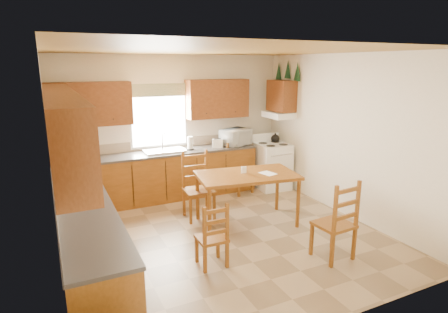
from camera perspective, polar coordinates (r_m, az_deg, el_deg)
name	(u,v)px	position (r m, az deg, el deg)	size (l,w,h in m)	color
floor	(224,235)	(5.78, -0.05, -11.94)	(4.50, 4.50, 0.00)	#957B58
ceiling	(224,50)	(5.21, -0.06, 15.87)	(4.50, 4.50, 0.00)	olive
wall_left	(51,167)	(4.84, -24.87, -1.43)	(4.50, 4.50, 0.00)	silver
wall_right	(344,136)	(6.61, 17.86, 3.02)	(4.50, 4.50, 0.00)	silver
wall_back	(174,126)	(7.39, -7.64, 4.67)	(4.50, 4.50, 0.00)	silver
wall_front	(331,198)	(3.52, 16.06, -6.11)	(4.50, 4.50, 0.00)	silver
lower_cab_back	(162,177)	(7.21, -9.49, -3.07)	(3.75, 0.60, 0.88)	brown
lower_cab_left	(86,238)	(5.01, -20.26, -11.58)	(0.60, 3.60, 0.88)	brown
counter_back	(161,153)	(7.09, -9.64, 0.49)	(3.75, 0.63, 0.04)	#3E3936
counter_left	(83,203)	(4.83, -20.71, -6.64)	(0.63, 3.60, 0.04)	#3E3936
backsplash	(156,145)	(7.34, -10.31, 1.80)	(3.75, 0.01, 0.18)	gray
upper_cab_back_left	(89,104)	(6.85, -19.83, 7.51)	(1.41, 0.33, 0.75)	brown
upper_cab_back_right	(217,99)	(7.49, -1.01, 8.80)	(1.25, 0.33, 0.75)	brown
upper_cab_left	(62,125)	(4.60, -23.41, 4.42)	(0.33, 3.60, 0.75)	brown
upper_cab_stove	(281,96)	(7.70, 8.74, 9.12)	(0.33, 0.62, 0.62)	brown
range_hood	(279,115)	(7.72, 8.32, 6.31)	(0.44, 0.62, 0.12)	white
window_frame	(159,117)	(7.25, -9.88, 6.00)	(1.13, 0.02, 1.18)	white
window_pane	(159,117)	(7.24, -9.87, 6.00)	(1.05, 0.01, 1.10)	white
window_valance	(158,90)	(7.17, -9.98, 9.93)	(1.19, 0.01, 0.24)	#40592E
sink_basin	(164,151)	(7.10, -9.07, 0.86)	(0.75, 0.45, 0.04)	silver
pine_decal_a	(297,72)	(7.49, 11.12, 12.58)	(0.22, 0.22, 0.36)	#173D21
pine_decal_b	(288,69)	(7.75, 9.70, 12.97)	(0.22, 0.22, 0.36)	#173D21
pine_decal_c	(279,71)	(8.02, 8.34, 12.76)	(0.22, 0.22, 0.36)	#173D21
stove	(272,167)	(7.80, 7.37, -1.54)	(0.62, 0.64, 0.92)	white
coffeemaker	(70,151)	(6.80, -22.37, 0.79)	(0.21, 0.26, 0.36)	white
paper_towel	(190,143)	(7.20, -5.18, 2.03)	(0.11, 0.11, 0.26)	white
toaster	(218,143)	(7.39, -0.99, 2.04)	(0.20, 0.13, 0.16)	white
microwave	(236,137)	(7.57, 1.81, 2.96)	(0.55, 0.39, 0.33)	white
dining_table	(247,199)	(6.06, 3.45, -6.44)	(1.56, 0.89, 0.83)	brown
chair_near_left	(212,234)	(4.84, -1.91, -11.71)	(0.36, 0.34, 0.86)	brown
chair_near_right	(334,219)	(5.18, 16.44, -9.18)	(0.46, 0.43, 1.09)	brown
chair_far_left	(199,186)	(6.22, -3.89, -4.56)	(0.47, 0.44, 1.11)	brown
chair_far_right	(240,168)	(7.44, 2.46, -1.83)	(0.42, 0.40, 1.01)	brown
table_paper	(268,173)	(5.98, 6.70, -2.57)	(0.19, 0.26, 0.00)	white
table_card	(244,170)	(5.94, 3.04, -2.04)	(0.08, 0.02, 0.11)	white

